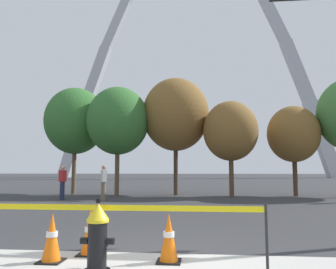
{
  "coord_description": "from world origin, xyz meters",
  "views": [
    {
      "loc": [
        0.78,
        -5.19,
        1.38
      ],
      "look_at": [
        -0.18,
        5.0,
        2.5
      ],
      "focal_mm": 34.75,
      "sensor_mm": 36.0,
      "label": 1
    }
  ],
  "objects_px": {
    "traffic_cone_mid_sidewalk": "(90,233)",
    "monument_arch": "(194,64)",
    "traffic_cone_curb_edge": "(52,238)",
    "pedestrian_walking_right": "(62,182)",
    "traffic_cone_by_hydrant": "(169,238)",
    "pedestrian_standing_center": "(104,182)",
    "fire_hydrant": "(98,237)"
  },
  "relations": [
    {
      "from": "fire_hydrant",
      "to": "pedestrian_walking_right",
      "type": "height_order",
      "value": "pedestrian_walking_right"
    },
    {
      "from": "fire_hydrant",
      "to": "monument_arch",
      "type": "relative_size",
      "value": 0.02
    },
    {
      "from": "traffic_cone_by_hydrant",
      "to": "traffic_cone_curb_edge",
      "type": "xyz_separation_m",
      "value": [
        -1.76,
        -0.16,
        0.0
      ]
    },
    {
      "from": "pedestrian_walking_right",
      "to": "traffic_cone_curb_edge",
      "type": "bearing_deg",
      "value": -67.4
    },
    {
      "from": "traffic_cone_by_hydrant",
      "to": "pedestrian_standing_center",
      "type": "relative_size",
      "value": 0.46
    },
    {
      "from": "traffic_cone_by_hydrant",
      "to": "pedestrian_standing_center",
      "type": "height_order",
      "value": "pedestrian_standing_center"
    },
    {
      "from": "traffic_cone_curb_edge",
      "to": "traffic_cone_mid_sidewalk",
      "type": "bearing_deg",
      "value": 46.22
    },
    {
      "from": "traffic_cone_curb_edge",
      "to": "pedestrian_walking_right",
      "type": "distance_m",
      "value": 10.77
    },
    {
      "from": "traffic_cone_mid_sidewalk",
      "to": "traffic_cone_curb_edge",
      "type": "distance_m",
      "value": 0.63
    },
    {
      "from": "monument_arch",
      "to": "pedestrian_standing_center",
      "type": "bearing_deg",
      "value": -94.34
    },
    {
      "from": "fire_hydrant",
      "to": "traffic_cone_curb_edge",
      "type": "bearing_deg",
      "value": 152.9
    },
    {
      "from": "traffic_cone_by_hydrant",
      "to": "traffic_cone_curb_edge",
      "type": "relative_size",
      "value": 1.0
    },
    {
      "from": "traffic_cone_by_hydrant",
      "to": "pedestrian_walking_right",
      "type": "relative_size",
      "value": 0.46
    },
    {
      "from": "traffic_cone_by_hydrant",
      "to": "traffic_cone_mid_sidewalk",
      "type": "bearing_deg",
      "value": 167.39
    },
    {
      "from": "traffic_cone_mid_sidewalk",
      "to": "monument_arch",
      "type": "xyz_separation_m",
      "value": [
        1.0,
        55.74,
        21.42
      ]
    },
    {
      "from": "traffic_cone_curb_edge",
      "to": "pedestrian_standing_center",
      "type": "bearing_deg",
      "value": 102.18
    },
    {
      "from": "traffic_cone_mid_sidewalk",
      "to": "pedestrian_walking_right",
      "type": "distance_m",
      "value": 10.54
    },
    {
      "from": "traffic_cone_curb_edge",
      "to": "monument_arch",
      "type": "relative_size",
      "value": 0.01
    },
    {
      "from": "fire_hydrant",
      "to": "monument_arch",
      "type": "xyz_separation_m",
      "value": [
        0.59,
        56.63,
        21.31
      ]
    },
    {
      "from": "traffic_cone_mid_sidewalk",
      "to": "monument_arch",
      "type": "height_order",
      "value": "monument_arch"
    },
    {
      "from": "pedestrian_standing_center",
      "to": "pedestrian_walking_right",
      "type": "relative_size",
      "value": 1.0
    },
    {
      "from": "traffic_cone_mid_sidewalk",
      "to": "traffic_cone_curb_edge",
      "type": "bearing_deg",
      "value": -133.78
    },
    {
      "from": "traffic_cone_by_hydrant",
      "to": "pedestrian_walking_right",
      "type": "bearing_deg",
      "value": 121.08
    },
    {
      "from": "traffic_cone_curb_edge",
      "to": "pedestrian_walking_right",
      "type": "height_order",
      "value": "pedestrian_walking_right"
    },
    {
      "from": "fire_hydrant",
      "to": "pedestrian_walking_right",
      "type": "distance_m",
      "value": 11.5
    },
    {
      "from": "traffic_cone_by_hydrant",
      "to": "traffic_cone_mid_sidewalk",
      "type": "relative_size",
      "value": 1.0
    },
    {
      "from": "traffic_cone_by_hydrant",
      "to": "monument_arch",
      "type": "bearing_deg",
      "value": 90.33
    },
    {
      "from": "traffic_cone_curb_edge",
      "to": "pedestrian_walking_right",
      "type": "bearing_deg",
      "value": 112.6
    },
    {
      "from": "traffic_cone_curb_edge",
      "to": "monument_arch",
      "type": "distance_m",
      "value": 60.16
    },
    {
      "from": "pedestrian_walking_right",
      "to": "monument_arch",
      "type": "bearing_deg",
      "value": 83.13
    },
    {
      "from": "traffic_cone_mid_sidewalk",
      "to": "pedestrian_walking_right",
      "type": "xyz_separation_m",
      "value": [
        -4.57,
        9.48,
        0.46
      ]
    },
    {
      "from": "fire_hydrant",
      "to": "traffic_cone_by_hydrant",
      "type": "height_order",
      "value": "fire_hydrant"
    }
  ]
}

